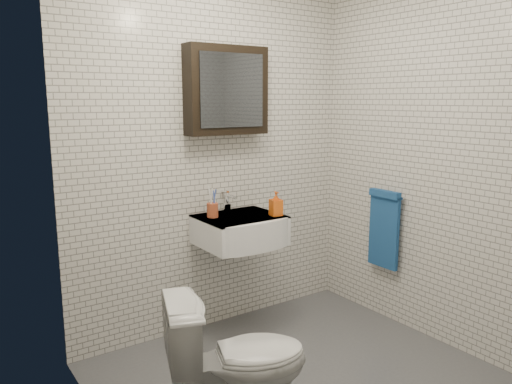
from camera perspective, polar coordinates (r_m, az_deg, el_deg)
ground at (r=3.15m, az=5.54°, el=-20.74°), size 2.20×2.00×0.01m
room_shell at (r=2.70m, az=6.09°, el=6.80°), size 2.22×2.02×2.51m
washbasin at (r=3.43m, az=-1.52°, el=-4.39°), size 0.55×0.50×0.20m
faucet at (r=3.56m, az=-3.27°, el=-1.20°), size 0.06×0.20×0.15m
mirror_cabinet at (r=3.48m, az=-3.37°, el=11.50°), size 0.60×0.15×0.60m
towel_rail at (r=3.80m, az=14.44°, el=-3.75°), size 0.09×0.30×0.58m
toothbrush_cup at (r=3.41m, az=-4.99°, el=-1.99°), size 0.08×0.08×0.21m
soap_bottle at (r=3.43m, az=2.29°, el=-1.34°), size 0.09×0.09×0.17m
toilet at (r=2.63m, az=-2.10°, el=-18.75°), size 0.79×0.60×0.71m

